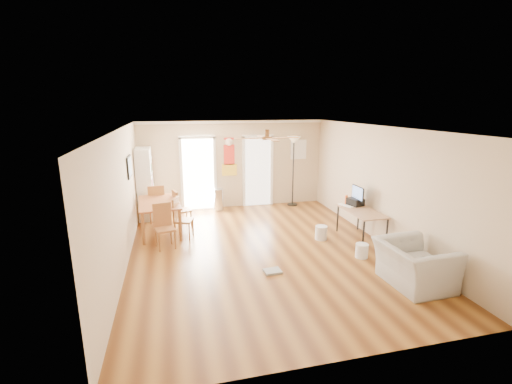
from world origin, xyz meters
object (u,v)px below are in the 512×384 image
object	(u,v)px
dining_chair_near	(165,227)
dining_chair_far	(157,203)
dining_table	(160,217)
armchair	(414,265)
trash_can	(218,200)
dining_chair_right_b	(184,218)
dining_chair_right_a	(182,208)
torchiere_lamp	(293,172)
printer	(355,202)
wastebasket_b	(362,251)
computer_desk	(361,225)
bookshelf	(145,184)
wastebasket_a	(321,233)

from	to	relation	value
dining_chair_near	dining_chair_far	xyz separation A→B (m)	(-0.23, 1.91, 0.02)
dining_table	armchair	xyz separation A→B (m)	(4.30, -3.73, -0.01)
dining_table	trash_can	world-z (taller)	dining_table
armchair	dining_chair_right_b	bearing A→B (deg)	47.46
dining_chair_right_b	dining_chair_near	xyz separation A→B (m)	(-0.42, -0.53, 0.01)
dining_chair_near	trash_can	bearing A→B (deg)	45.74
dining_chair_right_a	torchiere_lamp	xyz separation A→B (m)	(3.40, 1.18, 0.59)
printer	wastebasket_b	size ratio (longest dim) A/B	1.15
computer_desk	printer	size ratio (longest dim) A/B	3.82
torchiere_lamp	armchair	size ratio (longest dim) A/B	1.83
bookshelf	dining_chair_right_b	xyz separation A→B (m)	(0.94, -1.80, -0.49)
dining_table	dining_chair_near	size ratio (longest dim) A/B	1.60
dining_table	dining_chair_near	bearing A→B (deg)	-83.02
dining_chair_right_a	wastebasket_a	distance (m)	3.54
dining_chair_far	computer_desk	distance (m)	5.23
dining_chair_right_a	dining_chair_far	distance (m)	0.83
dining_chair_right_b	computer_desk	size ratio (longest dim) A/B	0.74
dining_chair_right_a	wastebasket_a	bearing A→B (deg)	-136.06
dining_chair_far	wastebasket_a	bearing A→B (deg)	144.18
dining_chair_near	dining_chair_far	distance (m)	1.92
trash_can	torchiere_lamp	bearing A→B (deg)	0.03
bookshelf	armchair	size ratio (longest dim) A/B	1.66
bookshelf	dining_chair_right_a	size ratio (longest dim) A/B	2.05
bookshelf	trash_can	xyz separation A→B (m)	(2.02, 0.24, -0.64)
torchiere_lamp	armchair	world-z (taller)	torchiere_lamp
dining_chair_near	dining_chair_far	size ratio (longest dim) A/B	0.96
dining_chair_right_a	armchair	size ratio (longest dim) A/B	0.81
armchair	dining_table	bearing A→B (deg)	47.21
dining_chair_far	torchiere_lamp	size ratio (longest dim) A/B	0.47
wastebasket_a	wastebasket_b	distance (m)	1.20
dining_chair_far	wastebasket_b	world-z (taller)	dining_chair_far
dining_chair_right_a	dining_chair_near	distance (m)	1.45
bookshelf	dining_table	world-z (taller)	bookshelf
dining_chair_near	dining_chair_far	world-z (taller)	dining_chair_far
dining_table	computer_desk	bearing A→B (deg)	-18.97
torchiere_lamp	trash_can	bearing A→B (deg)	-179.97
dining_chair_near	trash_can	size ratio (longest dim) A/B	1.50
armchair	dining_chair_right_a	bearing A→B (deg)	40.72
dining_chair_right_a	dining_chair_right_b	xyz separation A→B (m)	(0.00, -0.86, 0.01)
dining_table	wastebasket_b	size ratio (longest dim) A/B	5.29
dining_table	dining_chair_far	xyz separation A→B (m)	(-0.10, 0.87, 0.12)
dining_chair_right_a	trash_can	xyz separation A→B (m)	(1.08, 1.18, -0.15)
torchiere_lamp	printer	size ratio (longest dim) A/B	6.30
dining_table	dining_chair_right_a	size ratio (longest dim) A/B	1.65
dining_table	dining_chair_right_a	bearing A→B (deg)	32.64
bookshelf	armchair	bearing A→B (deg)	-51.93
dining_chair_right_b	dining_chair_far	bearing A→B (deg)	43.61
dining_chair_right_b	wastebasket_a	size ratio (longest dim) A/B	2.98
torchiere_lamp	dining_chair_near	bearing A→B (deg)	-146.07
trash_can	wastebasket_a	world-z (taller)	trash_can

